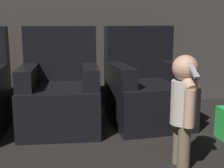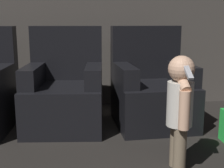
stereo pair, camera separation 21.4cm
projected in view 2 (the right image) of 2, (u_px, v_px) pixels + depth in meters
wall_back at (92, 4)px, 3.93m from camera, size 8.40×0.05×2.60m
armchair_middle at (65, 93)px, 3.27m from camera, size 0.83×0.88×1.04m
armchair_right at (151, 91)px, 3.36m from camera, size 0.83×0.88×1.04m
person_toddler at (180, 104)px, 2.26m from camera, size 0.19×0.34×0.86m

